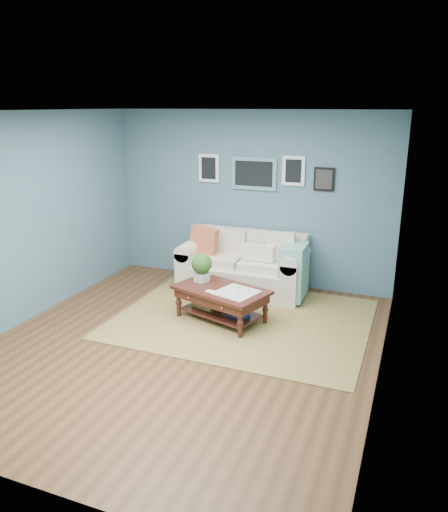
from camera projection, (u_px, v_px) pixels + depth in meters
The scene contains 4 objects.
room_shell at pixel (182, 234), 5.63m from camera, with size 5.00×5.02×2.70m.
area_rug at pixel (243, 318), 6.71m from camera, with size 3.28×2.62×0.01m, color brown.
loveseat at pixel (248, 266), 7.61m from camera, with size 1.94×0.88×1.00m.
coffee_table at pixel (218, 293), 6.61m from camera, with size 1.36×1.03×0.84m.
Camera 1 is at (2.46, -4.84, 2.76)m, focal length 35.00 mm.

